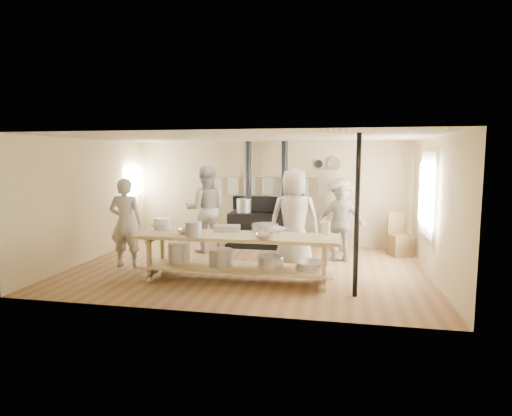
# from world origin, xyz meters

# --- Properties ---
(ground) EXTENTS (7.00, 7.00, 0.00)m
(ground) POSITION_xyz_m (0.00, 0.00, 0.00)
(ground) COLOR brown
(ground) RESTS_ON ground
(room_shell) EXTENTS (7.00, 7.00, 7.00)m
(room_shell) POSITION_xyz_m (0.00, 0.00, 1.62)
(room_shell) COLOR tan
(room_shell) RESTS_ON ground
(window_right) EXTENTS (0.09, 1.50, 1.65)m
(window_right) POSITION_xyz_m (3.47, 0.60, 1.50)
(window_right) COLOR beige
(window_right) RESTS_ON ground
(left_opening) EXTENTS (0.00, 0.90, 0.90)m
(left_opening) POSITION_xyz_m (-3.45, 2.00, 1.60)
(left_opening) COLOR white
(left_opening) RESTS_ON ground
(stove) EXTENTS (1.90, 0.75, 2.60)m
(stove) POSITION_xyz_m (-0.01, 2.12, 0.52)
(stove) COLOR black
(stove) RESTS_ON ground
(towel_rail) EXTENTS (3.00, 0.04, 0.47)m
(towel_rail) POSITION_xyz_m (0.00, 2.40, 1.56)
(towel_rail) COLOR tan
(towel_rail) RESTS_ON ground
(back_wall_shelf) EXTENTS (0.63, 0.14, 0.32)m
(back_wall_shelf) POSITION_xyz_m (1.46, 2.43, 2.00)
(back_wall_shelf) COLOR tan
(back_wall_shelf) RESTS_ON ground
(prep_table) EXTENTS (3.60, 0.90, 0.85)m
(prep_table) POSITION_xyz_m (-0.01, -0.90, 0.52)
(prep_table) COLOR tan
(prep_table) RESTS_ON ground
(support_post) EXTENTS (0.08, 0.08, 2.60)m
(support_post) POSITION_xyz_m (2.05, -1.35, 1.30)
(support_post) COLOR black
(support_post) RESTS_ON ground
(cook_far_left) EXTENTS (0.72, 0.53, 1.81)m
(cook_far_left) POSITION_xyz_m (-2.44, -0.34, 0.90)
(cook_far_left) COLOR #AEA89A
(cook_far_left) RESTS_ON ground
(cook_left) EXTENTS (1.15, 1.00, 2.02)m
(cook_left) POSITION_xyz_m (-1.28, 1.29, 1.01)
(cook_left) COLOR #AEA89A
(cook_left) RESTS_ON ground
(cook_center) EXTENTS (1.06, 0.76, 2.01)m
(cook_center) POSITION_xyz_m (0.90, 0.17, 1.00)
(cook_center) COLOR #AEA89A
(cook_center) RESTS_ON ground
(cook_right) EXTENTS (0.96, 0.43, 1.61)m
(cook_right) POSITION_xyz_m (1.82, 1.00, 0.81)
(cook_right) COLOR #AEA89A
(cook_right) RESTS_ON ground
(cook_by_window) EXTENTS (1.12, 0.65, 1.73)m
(cook_by_window) POSITION_xyz_m (1.82, 1.95, 0.86)
(cook_by_window) COLOR #AEA89A
(cook_by_window) RESTS_ON ground
(chair) EXTENTS (0.57, 0.57, 0.96)m
(chair) POSITION_xyz_m (3.14, 1.77, 0.28)
(chair) COLOR #503920
(chair) RESTS_ON ground
(bowl_white_a) EXTENTS (0.47, 0.47, 0.10)m
(bowl_white_a) POSITION_xyz_m (-1.55, -0.57, 0.90)
(bowl_white_a) COLOR white
(bowl_white_a) RESTS_ON prep_table
(bowl_steel_a) EXTENTS (0.40, 0.40, 0.09)m
(bowl_steel_a) POSITION_xyz_m (-0.93, -0.99, 0.90)
(bowl_steel_a) COLOR silver
(bowl_steel_a) RESTS_ON prep_table
(bowl_white_b) EXTENTS (0.53, 0.53, 0.09)m
(bowl_white_b) POSITION_xyz_m (0.63, -0.57, 0.90)
(bowl_white_b) COLOR white
(bowl_white_b) RESTS_ON prep_table
(bowl_steel_b) EXTENTS (0.43, 0.43, 0.10)m
(bowl_steel_b) POSITION_xyz_m (0.55, -1.23, 0.90)
(bowl_steel_b) COLOR silver
(bowl_steel_b) RESTS_ON prep_table
(roasting_pan) EXTENTS (0.52, 0.39, 0.11)m
(roasting_pan) POSITION_xyz_m (-0.28, -0.57, 0.90)
(roasting_pan) COLOR #B2B2B7
(roasting_pan) RESTS_ON prep_table
(mixing_bowl_large) EXTENTS (0.62, 0.62, 0.16)m
(mixing_bowl_large) POSITION_xyz_m (0.45, -0.57, 0.93)
(mixing_bowl_large) COLOR silver
(mixing_bowl_large) RESTS_ON prep_table
(bucket_galv) EXTENTS (0.36, 0.36, 0.26)m
(bucket_galv) POSITION_xyz_m (-0.69, -1.23, 0.98)
(bucket_galv) COLOR gray
(bucket_galv) RESTS_ON prep_table
(deep_bowl_enamel) EXTENTS (0.39, 0.39, 0.21)m
(deep_bowl_enamel) POSITION_xyz_m (-1.55, -0.57, 0.95)
(deep_bowl_enamel) COLOR white
(deep_bowl_enamel) RESTS_ON prep_table
(pitcher) EXTENTS (0.18, 0.18, 0.24)m
(pitcher) POSITION_xyz_m (1.55, -0.57, 0.97)
(pitcher) COLOR white
(pitcher) RESTS_ON prep_table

